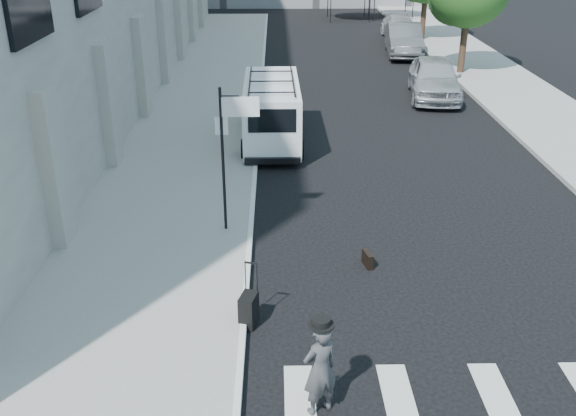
{
  "coord_description": "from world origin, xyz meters",
  "views": [
    {
      "loc": [
        -1.35,
        -10.86,
        7.16
      ],
      "look_at": [
        -1.11,
        1.86,
        1.3
      ],
      "focal_mm": 40.0,
      "sensor_mm": 36.0,
      "label": 1
    }
  ],
  "objects_px": {
    "briefcase": "(367,259)",
    "suitcase": "(249,310)",
    "parked_car_c": "(400,28)",
    "parked_car_b": "(404,40)",
    "parked_car_a": "(434,78)",
    "businessman": "(320,369)",
    "cargo_van": "(272,111)"
  },
  "relations": [
    {
      "from": "suitcase",
      "to": "parked_car_c",
      "type": "xyz_separation_m",
      "value": [
        8.28,
        30.43,
        0.36
      ]
    },
    {
      "from": "parked_car_c",
      "to": "cargo_van",
      "type": "bearing_deg",
      "value": -111.62
    },
    {
      "from": "businessman",
      "to": "cargo_van",
      "type": "relative_size",
      "value": 0.29
    },
    {
      "from": "cargo_van",
      "to": "parked_car_c",
      "type": "distance_m",
      "value": 21.13
    },
    {
      "from": "parked_car_b",
      "to": "suitcase",
      "type": "bearing_deg",
      "value": -101.55
    },
    {
      "from": "suitcase",
      "to": "cargo_van",
      "type": "distance_m",
      "value": 10.87
    },
    {
      "from": "cargo_van",
      "to": "parked_car_a",
      "type": "bearing_deg",
      "value": 38.86
    },
    {
      "from": "briefcase",
      "to": "suitcase",
      "type": "distance_m",
      "value": 3.38
    },
    {
      "from": "suitcase",
      "to": "parked_car_b",
      "type": "relative_size",
      "value": 0.25
    },
    {
      "from": "parked_car_a",
      "to": "suitcase",
      "type": "bearing_deg",
      "value": -105.89
    },
    {
      "from": "suitcase",
      "to": "cargo_van",
      "type": "bearing_deg",
      "value": 103.73
    },
    {
      "from": "businessman",
      "to": "parked_car_c",
      "type": "bearing_deg",
      "value": -129.99
    },
    {
      "from": "cargo_van",
      "to": "businessman",
      "type": "bearing_deg",
      "value": -87.18
    },
    {
      "from": "cargo_van",
      "to": "parked_car_b",
      "type": "relative_size",
      "value": 1.09
    },
    {
      "from": "businessman",
      "to": "parked_car_a",
      "type": "xyz_separation_m",
      "value": [
        6.04,
        18.82,
        0.04
      ]
    },
    {
      "from": "businessman",
      "to": "cargo_van",
      "type": "bearing_deg",
      "value": -114.36
    },
    {
      "from": "suitcase",
      "to": "parked_car_b",
      "type": "height_order",
      "value": "parked_car_b"
    },
    {
      "from": "briefcase",
      "to": "suitcase",
      "type": "bearing_deg",
      "value": -152.31
    },
    {
      "from": "briefcase",
      "to": "suitcase",
      "type": "relative_size",
      "value": 0.35
    },
    {
      "from": "suitcase",
      "to": "parked_car_c",
      "type": "distance_m",
      "value": 31.54
    },
    {
      "from": "parked_car_a",
      "to": "briefcase",
      "type": "bearing_deg",
      "value": -100.33
    },
    {
      "from": "parked_car_c",
      "to": "suitcase",
      "type": "bearing_deg",
      "value": -104.94
    },
    {
      "from": "parked_car_b",
      "to": "parked_car_c",
      "type": "relative_size",
      "value": 1.06
    },
    {
      "from": "businessman",
      "to": "parked_car_a",
      "type": "distance_m",
      "value": 19.77
    },
    {
      "from": "briefcase",
      "to": "suitcase",
      "type": "xyz_separation_m",
      "value": [
        -2.55,
        -2.2,
        0.16
      ]
    },
    {
      "from": "suitcase",
      "to": "parked_car_c",
      "type": "bearing_deg",
      "value": 90.62
    },
    {
      "from": "businessman",
      "to": "parked_car_b",
      "type": "bearing_deg",
      "value": -130.76
    },
    {
      "from": "parked_car_c",
      "to": "businessman",
      "type": "bearing_deg",
      "value": -101.92
    },
    {
      "from": "businessman",
      "to": "suitcase",
      "type": "relative_size",
      "value": 1.3
    },
    {
      "from": "businessman",
      "to": "parked_car_c",
      "type": "relative_size",
      "value": 0.34
    },
    {
      "from": "businessman",
      "to": "parked_car_a",
      "type": "relative_size",
      "value": 0.32
    },
    {
      "from": "parked_car_b",
      "to": "briefcase",
      "type": "bearing_deg",
      "value": -97.17
    }
  ]
}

